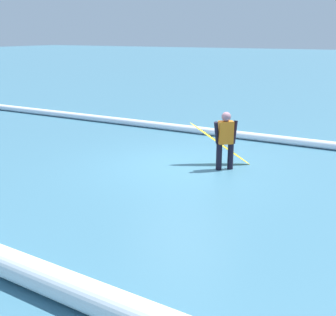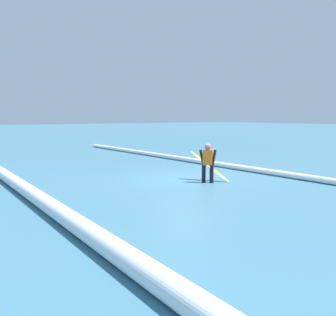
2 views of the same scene
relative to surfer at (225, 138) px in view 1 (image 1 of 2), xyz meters
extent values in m
plane|color=#3A6B81|center=(1.00, 0.22, -0.77)|extent=(170.40, 170.40, 0.00)
cylinder|color=black|center=(0.11, 0.09, -0.45)|extent=(0.14, 0.14, 0.63)
cylinder|color=black|center=(-0.11, -0.09, -0.45)|extent=(0.14, 0.14, 0.63)
cube|color=orange|center=(0.00, 0.00, 0.13)|extent=(0.39, 0.37, 0.54)
sphere|color=gray|center=(0.00, 0.00, 0.50)|extent=(0.22, 0.22, 0.22)
cylinder|color=black|center=(0.17, 0.13, 0.13)|extent=(0.09, 0.23, 0.55)
cylinder|color=black|center=(-0.17, -0.13, 0.13)|extent=(0.09, 0.21, 0.55)
ellipsoid|color=yellow|center=(0.27, -0.35, -0.25)|extent=(1.48, 0.86, 1.07)
ellipsoid|color=black|center=(0.27, -0.35, -0.25)|extent=(1.14, 0.59, 0.86)
cylinder|color=white|center=(3.33, -3.14, -0.65)|extent=(25.00, 0.25, 0.23)
cylinder|color=silver|center=(-1.10, 5.90, -0.57)|extent=(25.35, 1.48, 0.39)
camera|label=1|loc=(-3.62, 9.23, 2.35)|focal=46.12mm
camera|label=2|loc=(-9.52, 8.78, 1.60)|focal=39.64mm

